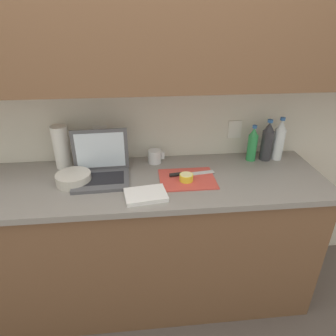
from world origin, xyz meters
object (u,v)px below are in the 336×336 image
(knife, at_px, (185,174))
(bottle_green_soda, at_px, (252,145))
(bottle_oil_tall, at_px, (267,142))
(bottle_water_clear, at_px, (279,140))
(measuring_cup, at_px, (155,156))
(cutting_board, at_px, (187,179))
(lemon_half_cut, at_px, (186,177))
(laptop, at_px, (101,168))
(bowl_white, at_px, (74,178))
(paper_towel_roll, at_px, (62,147))

(knife, distance_m, bottle_green_soda, 0.52)
(bottle_oil_tall, bearing_deg, bottle_water_clear, 0.00)
(measuring_cup, bearing_deg, knife, -51.76)
(cutting_board, xyz_separation_m, lemon_half_cut, (-0.01, -0.03, 0.02))
(laptop, relative_size, bowl_white, 1.69)
(bottle_water_clear, bearing_deg, laptop, -172.70)
(cutting_board, bearing_deg, bowl_white, 177.96)
(paper_towel_roll, bearing_deg, cutting_board, -18.13)
(cutting_board, xyz_separation_m, bottle_oil_tall, (0.56, 0.22, 0.12))
(cutting_board, bearing_deg, paper_towel_roll, 161.87)
(bottle_oil_tall, bearing_deg, bowl_white, -170.63)
(measuring_cup, distance_m, paper_towel_roll, 0.59)
(measuring_cup, xyz_separation_m, bowl_white, (-0.48, -0.23, -0.01))
(measuring_cup, height_order, paper_towel_roll, paper_towel_roll)
(bottle_green_soda, bearing_deg, bottle_oil_tall, -0.00)
(laptop, xyz_separation_m, paper_towel_roll, (-0.25, 0.17, 0.07))
(lemon_half_cut, xyz_separation_m, bottle_green_soda, (0.48, 0.25, 0.08))
(cutting_board, height_order, bottle_oil_tall, bottle_oil_tall)
(lemon_half_cut, relative_size, measuring_cup, 0.75)
(paper_towel_roll, bearing_deg, lemon_half_cut, -20.13)
(cutting_board, relative_size, measuring_cup, 3.05)
(bottle_oil_tall, height_order, bottle_water_clear, bottle_water_clear)
(laptop, distance_m, measuring_cup, 0.37)
(laptop, xyz_separation_m, cutting_board, (0.50, -0.08, -0.06))
(measuring_cup, bearing_deg, bowl_white, -154.86)
(cutting_board, distance_m, knife, 0.04)
(lemon_half_cut, height_order, bottle_oil_tall, bottle_oil_tall)
(knife, xyz_separation_m, bottle_oil_tall, (0.57, 0.18, 0.11))
(bottle_oil_tall, bearing_deg, knife, -162.25)
(lemon_half_cut, height_order, bowl_white, bowl_white)
(measuring_cup, bearing_deg, laptop, -152.40)
(laptop, xyz_separation_m, bottle_oil_tall, (1.07, 0.15, 0.06))
(laptop, distance_m, paper_towel_roll, 0.31)
(bottle_oil_tall, xyz_separation_m, bowl_white, (-1.22, -0.20, -0.10))
(laptop, distance_m, cutting_board, 0.51)
(bottle_oil_tall, relative_size, bowl_white, 1.40)
(measuring_cup, relative_size, paper_towel_roll, 0.39)
(knife, height_order, bottle_green_soda, bottle_green_soda)
(bottle_green_soda, bearing_deg, measuring_cup, 177.76)
(lemon_half_cut, height_order, bottle_green_soda, bottle_green_soda)
(bottle_green_soda, bearing_deg, knife, -158.90)
(bottle_green_soda, height_order, bowl_white, bottle_green_soda)
(cutting_board, bearing_deg, bottle_green_soda, 25.77)
(cutting_board, relative_size, bottle_green_soda, 1.35)
(lemon_half_cut, distance_m, bottle_water_clear, 0.71)
(knife, relative_size, measuring_cup, 2.62)
(laptop, relative_size, paper_towel_roll, 1.23)
(lemon_half_cut, bearing_deg, cutting_board, 69.16)
(laptop, height_order, knife, laptop)
(laptop, height_order, bowl_white, laptop)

